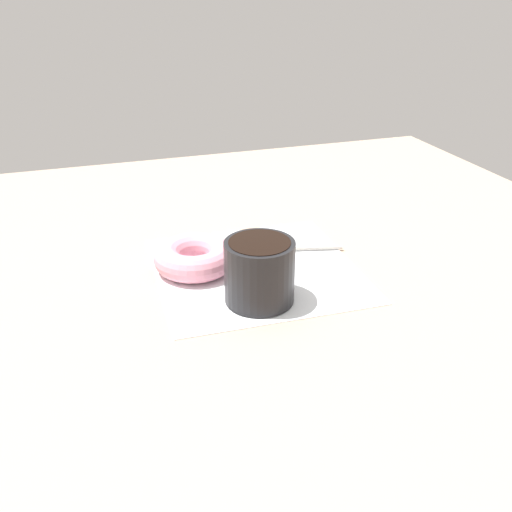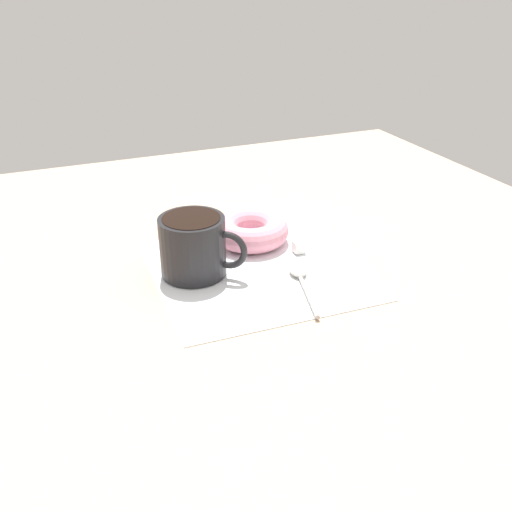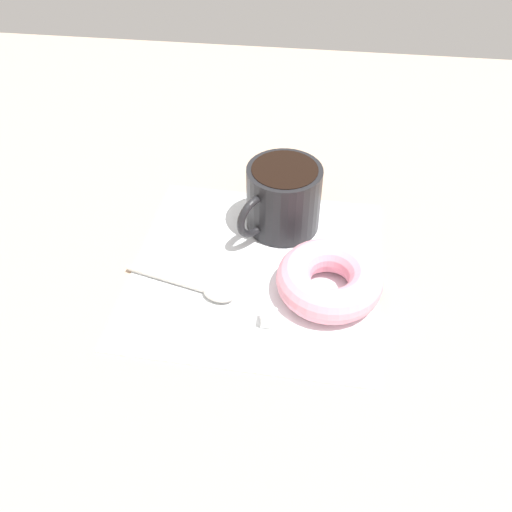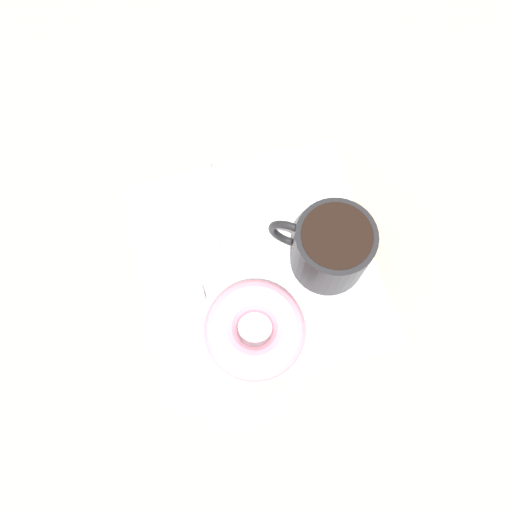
% 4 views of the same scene
% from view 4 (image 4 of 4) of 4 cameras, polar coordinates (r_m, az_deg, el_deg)
% --- Properties ---
extents(ground_plane, '(1.20, 1.20, 0.02)m').
position_cam_4_polar(ground_plane, '(0.63, 0.60, 1.19)').
color(ground_plane, tan).
extents(napkin, '(0.29, 0.29, 0.00)m').
position_cam_4_polar(napkin, '(0.61, -0.00, -0.66)').
color(napkin, white).
rests_on(napkin, ground_plane).
extents(coffee_cup, '(0.10, 0.11, 0.08)m').
position_cam_4_polar(coffee_cup, '(0.58, 8.50, 0.97)').
color(coffee_cup, black).
rests_on(coffee_cup, napkin).
extents(donut, '(0.12, 0.12, 0.04)m').
position_cam_4_polar(donut, '(0.57, -0.15, -8.41)').
color(donut, pink).
rests_on(donut, napkin).
extents(spoon, '(0.13, 0.05, 0.01)m').
position_cam_4_polar(spoon, '(0.62, -5.26, 2.87)').
color(spoon, '#B7B2A8').
rests_on(spoon, napkin).
extents(sugar_cube, '(0.02, 0.02, 0.02)m').
position_cam_4_polar(sugar_cube, '(0.59, -6.68, -4.49)').
color(sugar_cube, white).
rests_on(sugar_cube, napkin).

